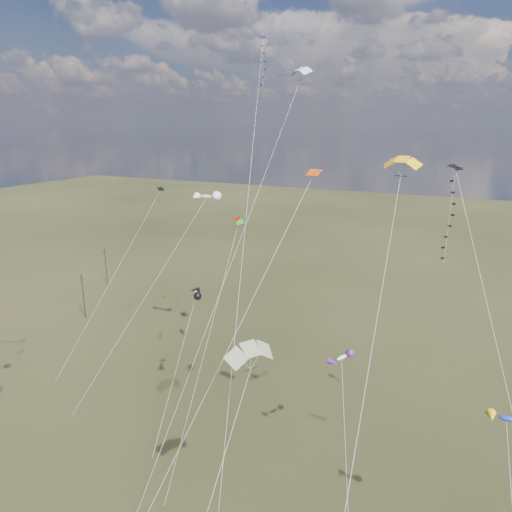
% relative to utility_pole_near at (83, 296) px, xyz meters
% --- Properties ---
extents(utility_pole_near, '(1.40, 0.20, 8.00)m').
position_rel_utility_pole_near_xyz_m(utility_pole_near, '(0.00, 0.00, 0.00)').
color(utility_pole_near, black).
rests_on(utility_pole_near, ground).
extents(utility_pole_far, '(1.40, 0.20, 8.00)m').
position_rel_utility_pole_near_xyz_m(utility_pole_far, '(-8.00, 14.00, 0.00)').
color(utility_pole_far, black).
rests_on(utility_pole_far, ground).
extents(diamond_black_high, '(11.32, 15.30, 29.53)m').
position_rel_utility_pole_near_xyz_m(diamond_black_high, '(56.69, -20.21, 20.77)').
color(diamond_black_high, black).
rests_on(diamond_black_high, ground).
extents(diamond_navy_tall, '(9.20, 28.10, 40.72)m').
position_rel_utility_pole_near_xyz_m(diamond_navy_tall, '(37.06, -9.14, 30.79)').
color(diamond_navy_tall, '#101A51').
rests_on(diamond_navy_tall, ground).
extents(diamond_black_mid, '(9.81, 12.88, 24.18)m').
position_rel_utility_pole_near_xyz_m(diamond_black_mid, '(18.07, -8.64, 12.37)').
color(diamond_black_mid, black).
rests_on(diamond_black_mid, ground).
extents(diamond_orange_center, '(9.27, 17.98, 28.96)m').
position_rel_utility_pole_near_xyz_m(diamond_orange_center, '(44.45, -25.71, 16.75)').
color(diamond_orange_center, '#CD440D').
rests_on(diamond_orange_center, ground).
extents(parafoil_yellow, '(2.60, 27.45, 30.47)m').
position_rel_utility_pole_near_xyz_m(parafoil_yellow, '(52.90, -21.11, 25.59)').
color(parafoil_yellow, yellow).
rests_on(parafoil_yellow, ground).
extents(parafoil_blue_white, '(7.84, 20.99, 37.53)m').
position_rel_utility_pole_near_xyz_m(parafoil_blue_white, '(41.61, -10.25, 32.58)').
color(parafoil_blue_white, blue).
rests_on(parafoil_blue_white, ground).
extents(parafoil_striped, '(3.13, 12.78, 19.54)m').
position_rel_utility_pole_near_xyz_m(parafoil_striped, '(46.08, -29.92, 14.63)').
color(parafoil_striped, yellow).
rests_on(parafoil_striped, ground).
extents(parafoil_tricolor, '(3.40, 19.92, 22.31)m').
position_rel_utility_pole_near_xyz_m(parafoil_tricolor, '(34.04, -8.60, 17.54)').
color(parafoil_tricolor, yellow).
rests_on(parafoil_tricolor, ground).
extents(novelty_orange_black, '(2.45, 9.36, 15.55)m').
position_rel_utility_pole_near_xyz_m(novelty_orange_black, '(32.47, -15.02, 10.91)').
color(novelty_orange_black, orange).
rests_on(novelty_orange_black, ground).
extents(novelty_white_purple, '(4.74, 10.52, 12.57)m').
position_rel_utility_pole_near_xyz_m(novelty_white_purple, '(48.66, -16.73, 8.03)').
color(novelty_white_purple, white).
rests_on(novelty_white_purple, ground).
extents(novelty_redwhite_stripe, '(9.48, 19.20, 23.86)m').
position_rel_utility_pole_near_xyz_m(novelty_redwhite_stripe, '(26.69, -3.16, 18.99)').
color(novelty_redwhite_stripe, red).
rests_on(novelty_redwhite_stripe, ground).
extents(novelty_blue_yellow, '(3.72, 8.80, 15.04)m').
position_rel_utility_pole_near_xyz_m(novelty_blue_yellow, '(60.96, -24.30, 10.45)').
color(novelty_blue_yellow, '#1233AB').
rests_on(novelty_blue_yellow, ground).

